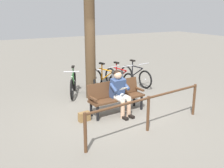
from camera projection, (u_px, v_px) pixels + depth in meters
ground_plane at (116, 113)px, 7.34m from camera, size 40.00×40.00×0.00m
bench at (116, 95)px, 7.27m from camera, size 1.64×0.62×0.87m
person_reading at (119, 90)px, 7.10m from camera, size 0.52×0.79×1.20m
handbag at (84, 117)px, 6.77m from camera, size 0.32×0.18×0.24m
tree_trunk at (90, 39)px, 8.11m from camera, size 0.32×0.32×3.74m
litter_bin at (117, 84)px, 8.65m from camera, size 0.40×0.40×0.82m
bicycle_blue at (136, 76)px, 9.87m from camera, size 0.48×1.67×0.94m
bicycle_silver at (120, 79)px, 9.49m from camera, size 0.49×1.66×0.94m
bicycle_green at (106, 80)px, 9.37m from camera, size 0.62×1.63×0.94m
bicycle_black at (93, 82)px, 9.01m from camera, size 0.70×1.59×0.94m
bicycle_orange at (73, 84)px, 8.79m from camera, size 0.77×1.55×0.94m
railing_fence at (148, 107)px, 6.12m from camera, size 3.40×0.54×0.85m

